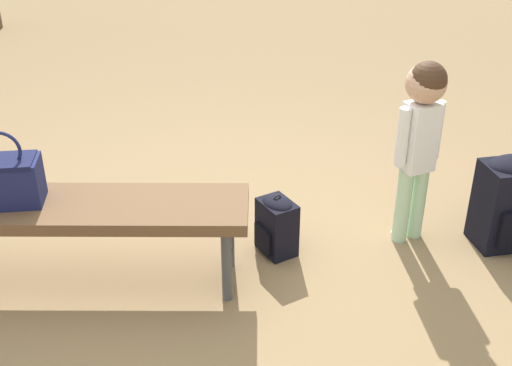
# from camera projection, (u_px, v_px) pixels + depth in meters

# --- Properties ---
(ground_plane) EXTENTS (40.00, 40.00, 0.00)m
(ground_plane) POSITION_uv_depth(u_px,v_px,m) (222.00, 249.00, 3.48)
(ground_plane) COLOR #8C704C
(ground_plane) RESTS_ON ground
(park_bench) EXTENTS (1.64, 0.62, 0.45)m
(park_bench) POSITION_uv_depth(u_px,v_px,m) (80.00, 213.00, 3.05)
(park_bench) COLOR brown
(park_bench) RESTS_ON ground
(handbag) EXTENTS (0.32, 0.19, 0.37)m
(handbag) POSITION_uv_depth(u_px,v_px,m) (5.00, 179.00, 2.96)
(handbag) COLOR #191E4C
(handbag) RESTS_ON park_bench
(child_standing) EXTENTS (0.26, 0.21, 1.01)m
(child_standing) POSITION_uv_depth(u_px,v_px,m) (421.00, 125.00, 3.26)
(child_standing) COLOR #B2D8B2
(child_standing) RESTS_ON ground
(backpack_large) EXTENTS (0.34, 0.30, 0.55)m
(backpack_large) POSITION_uv_depth(u_px,v_px,m) (510.00, 199.00, 3.41)
(backpack_large) COLOR black
(backpack_large) RESTS_ON ground
(backpack_small) EXTENTS (0.23, 0.25, 0.35)m
(backpack_small) POSITION_uv_depth(u_px,v_px,m) (277.00, 224.00, 3.38)
(backpack_small) COLOR black
(backpack_small) RESTS_ON ground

